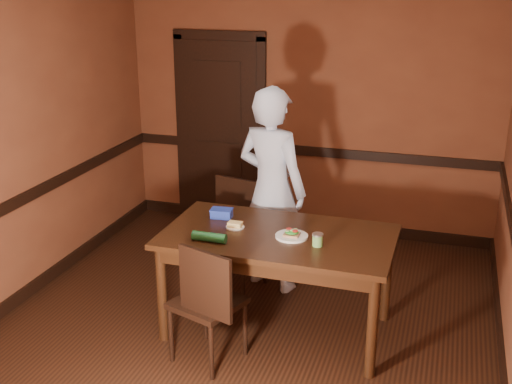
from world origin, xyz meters
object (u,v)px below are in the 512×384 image
Objects in this scene: person at (272,190)px; food_tub at (222,213)px; cheese_saucer at (235,225)px; chair_far at (235,237)px; chair_near at (207,300)px; sandwich_plate at (292,235)px; dining_table at (278,282)px; sauce_jar at (318,240)px.

food_tub is at bearing 81.72° from person.
person is at bearing 82.76° from cheese_saucer.
chair_far reaches higher than chair_near.
sandwich_plate reaches higher than cheese_saucer.
dining_table is 0.67m from chair_near.
chair_near is (-0.38, -0.55, 0.07)m from dining_table.
dining_table is 0.59m from sauce_jar.
chair_far reaches higher than cheese_saucer.
food_tub is (-0.87, 0.33, -0.01)m from sauce_jar.
food_tub is at bearing -73.75° from chair_far.
person is 0.87m from sandwich_plate.
cheese_saucer is (0.20, -0.57, 0.36)m from chair_far.
sauce_jar is (0.60, -0.88, -0.04)m from person.
cheese_saucer reaches higher than dining_table.
dining_table is at bearing -34.07° from chair_far.
chair_near is at bearing -133.48° from sandwich_plate.
sauce_jar is (0.34, -0.13, 0.47)m from dining_table.
sauce_jar is at bearing -24.25° from sandwich_plate.
chair_near reaches higher than sandwich_plate.
dining_table is 1.82× the size of chair_far.
chair_far is at bearing 137.05° from sandwich_plate.
person reaches higher than sauce_jar.
chair_far is 0.54m from person.
dining_table is 18.32× the size of sauce_jar.
person is 9.85× the size of food_tub.
food_tub is at bearing 135.65° from cheese_saucer.
person is 12.52× the size of cheese_saucer.
person is (0.11, 1.30, 0.44)m from chair_near.
person is (0.29, 0.15, 0.43)m from chair_far.
chair_far is at bearing 133.57° from dining_table.
dining_table is 0.45m from sandwich_plate.
food_tub is at bearing 159.49° from sauce_jar.
dining_table is 12.04× the size of cheese_saucer.
sandwich_plate is (0.38, -0.78, -0.07)m from person.
dining_table is 0.82m from chair_far.
cheese_saucer is (-0.70, 0.15, -0.03)m from sauce_jar.
sandwich_plate is 2.59× the size of sauce_jar.
dining_table is 1.84× the size of chair_near.
sandwich_plate is at bearing 155.75° from sauce_jar.
sauce_jar is (0.22, -0.10, 0.03)m from sandwich_plate.
chair_far is 0.99m from sandwich_plate.
chair_near is 5.14× the size of food_tub.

